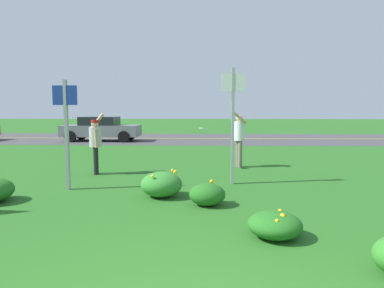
% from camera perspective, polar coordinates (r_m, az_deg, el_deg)
% --- Properties ---
extents(ground_plane, '(120.00, 120.00, 0.00)m').
position_cam_1_polar(ground_plane, '(12.51, 1.62, -2.81)').
color(ground_plane, '#26601E').
extents(highway_strip, '(120.00, 9.05, 0.01)m').
position_cam_1_polar(highway_strip, '(22.31, 1.86, 0.93)').
color(highway_strip, '#424244').
rests_on(highway_strip, ground).
extents(highway_center_stripe, '(120.00, 0.16, 0.00)m').
position_cam_1_polar(highway_center_stripe, '(22.31, 1.86, 0.94)').
color(highway_center_stripe, yellow).
rests_on(highway_center_stripe, ground).
extents(daylily_clump_front_center, '(0.79, 0.77, 0.39)m').
position_cam_1_polar(daylily_clump_front_center, '(5.22, 13.60, -12.93)').
color(daylily_clump_front_center, '#23661E').
rests_on(daylily_clump_front_center, ground).
extents(daylily_clump_front_right, '(0.88, 0.84, 0.58)m').
position_cam_1_polar(daylily_clump_front_right, '(7.36, -5.09, -6.70)').
color(daylily_clump_front_right, '#337F2D').
rests_on(daylily_clump_front_right, ground).
extents(daylily_clump_mid_right, '(0.71, 0.62, 0.47)m').
position_cam_1_polar(daylily_clump_mid_right, '(6.70, 2.55, -8.38)').
color(daylily_clump_mid_right, '#23661E').
rests_on(daylily_clump_mid_right, ground).
extents(sign_post_near_path, '(0.56, 0.10, 2.53)m').
position_cam_1_polar(sign_post_near_path, '(8.35, -20.19, 3.19)').
color(sign_post_near_path, '#93969B').
rests_on(sign_post_near_path, ground).
extents(sign_post_by_roadside, '(0.56, 0.10, 2.86)m').
position_cam_1_polar(sign_post_by_roadside, '(8.51, 6.82, 4.82)').
color(sign_post_by_roadside, '#93969B').
rests_on(sign_post_by_roadside, ground).
extents(person_thrower_red_cap_gray_shirt, '(0.41, 0.55, 1.76)m').
position_cam_1_polar(person_thrower_red_cap_gray_shirt, '(10.19, -15.74, 0.46)').
color(person_thrower_red_cap_gray_shirt, '#B2B2B7').
rests_on(person_thrower_red_cap_gray_shirt, ground).
extents(person_catcher_white_shirt, '(0.52, 0.58, 1.83)m').
position_cam_1_polar(person_catcher_white_shirt, '(11.12, 7.83, 1.36)').
color(person_catcher_white_shirt, silver).
rests_on(person_catcher_white_shirt, ground).
extents(frisbee_white, '(0.25, 0.25, 0.06)m').
position_cam_1_polar(frisbee_white, '(10.52, 1.89, 2.60)').
color(frisbee_white, white).
extents(car_gray_center_left, '(4.50, 2.00, 1.45)m').
position_cam_1_polar(car_gray_center_left, '(21.16, -14.88, 2.48)').
color(car_gray_center_left, slate).
rests_on(car_gray_center_left, ground).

